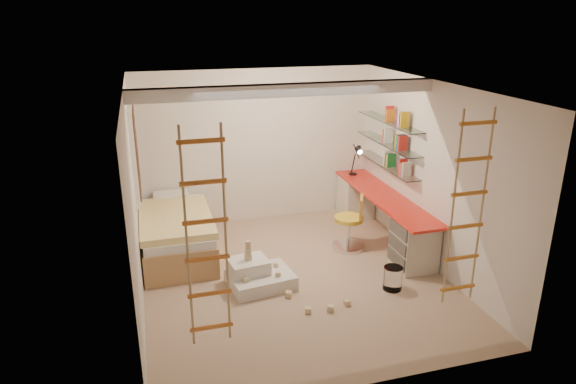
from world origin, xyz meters
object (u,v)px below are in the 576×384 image
object	(u,v)px
desk	(382,215)
bed	(176,233)
swivel_chair	(350,230)
play_platform	(257,275)

from	to	relation	value
desk	bed	distance (m)	3.22
swivel_chair	play_platform	size ratio (longest dim) A/B	0.94
desk	play_platform	size ratio (longest dim) A/B	3.11
bed	play_platform	size ratio (longest dim) A/B	2.22
play_platform	desk	bearing A→B (deg)	22.24
swivel_chair	play_platform	world-z (taller)	swivel_chair
bed	swivel_chair	bearing A→B (deg)	-12.40
desk	swivel_chair	xyz separation A→B (m)	(-0.63, -0.20, -0.09)
swivel_chair	play_platform	xyz separation A→B (m)	(-1.62, -0.72, -0.17)
bed	desk	bearing A→B (deg)	-6.49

